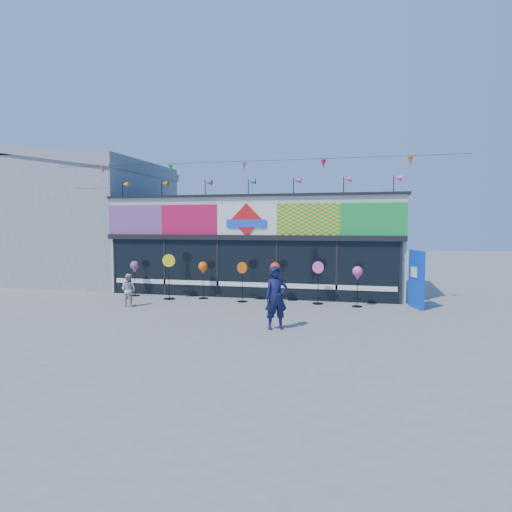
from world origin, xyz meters
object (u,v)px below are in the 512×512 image
(spinner_1, at_px, (169,275))
(spinner_3, at_px, (242,281))
(spinner_4, at_px, (275,270))
(spinner_5, at_px, (318,281))
(spinner_6, at_px, (358,274))
(spinner_2, at_px, (203,269))
(blue_sign, at_px, (416,279))
(spinner_0, at_px, (135,268))
(adult_man, at_px, (276,298))
(child, at_px, (128,290))

(spinner_1, height_order, spinner_3, spinner_1)
(spinner_4, relative_size, spinner_5, 0.97)
(spinner_5, height_order, spinner_6, spinner_5)
(spinner_1, relative_size, spinner_2, 1.20)
(blue_sign, xyz_separation_m, spinner_2, (-7.91, 0.15, 0.16))
(spinner_0, bearing_deg, spinner_5, -1.06)
(blue_sign, height_order, spinner_3, blue_sign)
(adult_man, bearing_deg, spinner_1, 114.24)
(blue_sign, height_order, spinner_4, blue_sign)
(child, bearing_deg, spinner_6, -162.05)
(spinner_3, height_order, adult_man, adult_man)
(spinner_2, relative_size, child, 1.25)
(spinner_3, bearing_deg, spinner_4, 1.64)
(spinner_1, distance_m, adult_man, 6.43)
(spinner_4, distance_m, spinner_5, 1.62)
(spinner_0, xyz_separation_m, spinner_2, (2.95, 0.00, 0.02))
(spinner_0, xyz_separation_m, spinner_4, (5.90, -0.33, 0.07))
(blue_sign, relative_size, spinner_6, 1.39)
(blue_sign, distance_m, adult_man, 5.95)
(spinner_0, distance_m, spinner_3, 4.67)
(spinner_4, xyz_separation_m, adult_man, (0.85, -4.12, -0.34))
(spinner_0, distance_m, adult_man, 8.09)
(blue_sign, bearing_deg, spinner_1, 163.73)
(spinner_0, bearing_deg, spinner_4, -3.17)
(spinner_6, height_order, adult_man, adult_man)
(blue_sign, height_order, spinner_0, blue_sign)
(spinner_4, bearing_deg, spinner_6, -0.99)
(spinner_3, distance_m, spinner_5, 2.82)
(spinner_0, xyz_separation_m, spinner_3, (4.64, -0.36, -0.35))
(blue_sign, distance_m, spinner_5, 3.41)
(blue_sign, distance_m, spinner_1, 9.15)
(child, bearing_deg, spinner_3, -148.59)
(spinner_2, relative_size, spinner_5, 0.93)
(spinner_0, xyz_separation_m, spinner_5, (7.46, -0.14, -0.31))
(spinner_2, relative_size, adult_man, 0.83)
(spinner_1, height_order, child, spinner_1)
(spinner_6, xyz_separation_m, adult_man, (-2.12, -4.07, -0.28))
(blue_sign, relative_size, spinner_1, 1.15)
(blue_sign, distance_m, child, 10.13)
(spinner_0, relative_size, spinner_3, 0.95)
(child, bearing_deg, spinner_4, -154.28)
(blue_sign, xyz_separation_m, spinner_6, (-1.99, -0.23, 0.14))
(spinner_5, relative_size, adult_man, 0.89)
(spinner_1, xyz_separation_m, spinner_4, (4.18, 0.12, 0.29))
(spinner_1, distance_m, spinner_2, 1.34)
(spinner_0, relative_size, adult_man, 0.81)
(spinner_5, bearing_deg, adult_man, -99.29)
(spinner_0, distance_m, spinner_2, 2.95)
(spinner_6, xyz_separation_m, child, (-7.92, -1.82, -0.57))
(spinner_2, xyz_separation_m, child, (-2.00, -2.20, -0.58))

